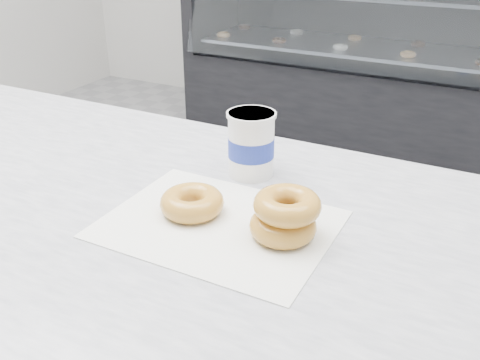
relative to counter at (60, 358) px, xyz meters
The scene contains 7 objects.
ground 0.75m from the counter, 90.00° to the left, with size 5.00×5.00×0.00m, color gray.
counter is the anchor object (origin of this frame).
display_case 2.72m from the counter, 90.00° to the left, with size 2.40×0.74×1.25m.
wax_paper 0.60m from the counter, ahead, with size 0.34×0.26×0.00m, color silver.
donut_single 0.58m from the counter, ahead, with size 0.10×0.10×0.03m, color gold.
donut_stack 0.70m from the counter, ahead, with size 0.10×0.10×0.07m.
coffee_cup 0.65m from the counter, 27.83° to the left, with size 0.10×0.10×0.12m.
Camera 1 is at (0.75, -1.19, 1.32)m, focal length 40.00 mm.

